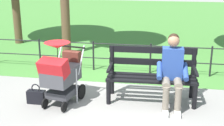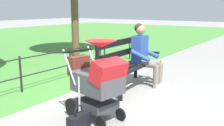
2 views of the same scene
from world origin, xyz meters
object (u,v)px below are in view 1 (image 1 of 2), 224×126
stroller (61,73)px  handbag (36,97)px  person_on_bench (172,69)px  park_bench (152,72)px

stroller → handbag: size_ratio=3.11×
stroller → person_on_bench: bearing=-172.1°
person_on_bench → handbag: bearing=7.7°
park_bench → handbag: park_bench is taller
park_bench → person_on_bench: (-0.36, 0.22, 0.15)m
stroller → handbag: bearing=6.9°
stroller → park_bench: bearing=-162.6°
park_bench → stroller: size_ratio=1.41×
handbag → person_on_bench: bearing=-172.3°
person_on_bench → stroller: bearing=7.9°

